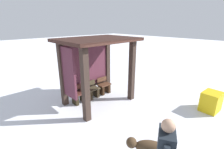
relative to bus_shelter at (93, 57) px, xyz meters
The scene contains 7 objects.
ground_plane 1.84m from the bus_shelter, 62.75° to the right, with size 60.00×60.00×0.00m, color white.
bus_shelter is the anchor object (origin of this frame).
bench_left_inside 1.67m from the bus_shelter, 153.98° to the left, with size 0.56×0.39×0.73m.
bench_center_inside 1.57m from the bus_shelter, 72.06° to the left, with size 0.56×0.40×0.72m.
bench_right_inside 1.74m from the bus_shelter, 20.33° to the left, with size 0.56×0.37×0.73m.
dog 3.74m from the bus_shelter, 108.93° to the right, with size 0.66×0.83×0.71m.
grit_bin 4.61m from the bus_shelter, 53.94° to the right, with size 0.70×0.56×0.72m, color yellow.
Camera 1 is at (-3.69, -4.62, 3.08)m, focal length 25.56 mm.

